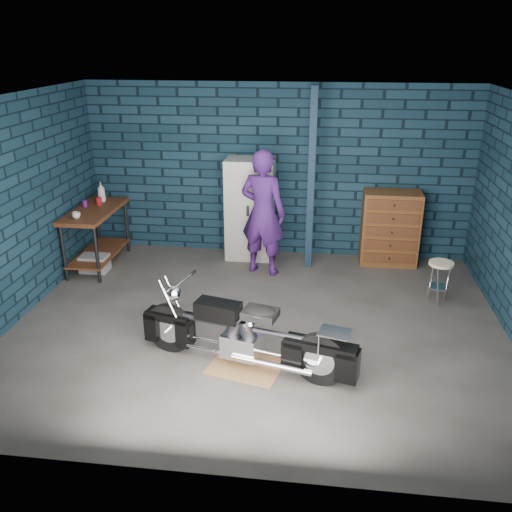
% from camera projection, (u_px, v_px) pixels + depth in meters
% --- Properties ---
extents(ground, '(6.00, 6.00, 0.00)m').
position_uv_depth(ground, '(258.00, 325.00, 6.71)').
color(ground, '#54514E').
rests_on(ground, ground).
extents(room_walls, '(6.02, 5.01, 2.71)m').
position_uv_depth(room_walls, '(263.00, 163.00, 6.50)').
color(room_walls, '#0F2634').
rests_on(room_walls, ground).
extents(support_post, '(0.10, 0.10, 2.70)m').
position_uv_depth(support_post, '(311.00, 181.00, 7.93)').
color(support_post, '#122638').
rests_on(support_post, ground).
extents(workbench, '(0.60, 1.40, 0.91)m').
position_uv_depth(workbench, '(97.00, 238.00, 8.30)').
color(workbench, brown).
rests_on(workbench, ground).
extents(drip_mat, '(0.88, 0.74, 0.01)m').
position_uv_depth(drip_mat, '(246.00, 366.00, 5.86)').
color(drip_mat, olive).
rests_on(drip_mat, ground).
extents(motorcycle, '(2.13, 1.04, 0.91)m').
position_uv_depth(motorcycle, '(246.00, 330.00, 5.69)').
color(motorcycle, black).
rests_on(motorcycle, ground).
extents(person, '(0.78, 0.62, 1.87)m').
position_uv_depth(person, '(263.00, 213.00, 7.88)').
color(person, '#421C6A').
rests_on(person, ground).
extents(storage_bin, '(0.41, 0.29, 0.25)m').
position_uv_depth(storage_bin, '(95.00, 263.00, 8.21)').
color(storage_bin, '#94979C').
rests_on(storage_bin, ground).
extents(locker, '(0.75, 0.53, 1.60)m').
position_uv_depth(locker, '(250.00, 209.00, 8.50)').
color(locker, beige).
rests_on(locker, ground).
extents(tool_chest, '(0.86, 0.48, 1.15)m').
position_uv_depth(tool_chest, '(390.00, 228.00, 8.34)').
color(tool_chest, brown).
rests_on(tool_chest, ground).
extents(shop_stool, '(0.39, 0.39, 0.58)m').
position_uv_depth(shop_stool, '(439.00, 283.00, 7.17)').
color(shop_stool, beige).
rests_on(shop_stool, ground).
extents(cup_a, '(0.14, 0.14, 0.09)m').
position_uv_depth(cup_a, '(76.00, 215.00, 7.71)').
color(cup_a, beige).
rests_on(cup_a, workbench).
extents(mug_purple, '(0.08, 0.08, 0.10)m').
position_uv_depth(mug_purple, '(85.00, 203.00, 8.23)').
color(mug_purple, '#581862').
rests_on(mug_purple, workbench).
extents(mug_red, '(0.12, 0.12, 0.12)m').
position_uv_depth(mug_red, '(99.00, 201.00, 8.32)').
color(mug_red, '#A5161A').
rests_on(mug_red, workbench).
extents(bottle, '(0.16, 0.16, 0.31)m').
position_uv_depth(bottle, '(101.00, 192.00, 8.45)').
color(bottle, '#94979C').
rests_on(bottle, workbench).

